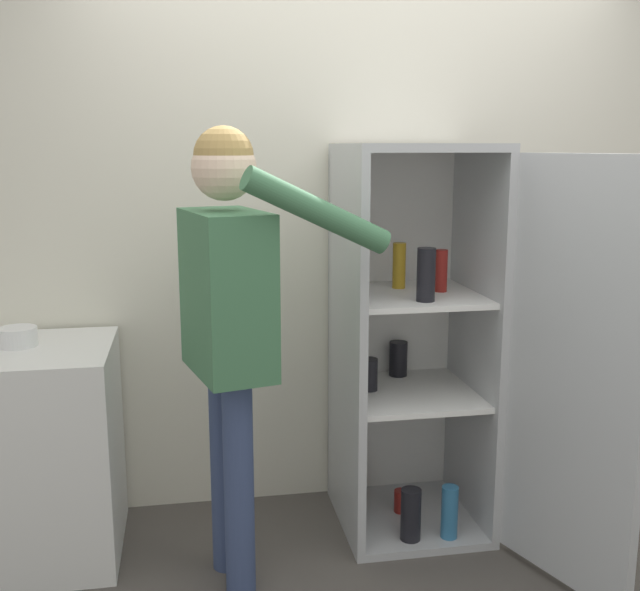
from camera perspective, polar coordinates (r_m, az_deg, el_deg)
The scene contains 5 objects.
wall_back at distance 3.54m, azimuth 2.67°, elevation 4.64°, with size 7.00×0.06×2.55m.
refrigerator at distance 3.26m, azimuth 9.01°, elevation -3.94°, with size 0.87×1.24×1.70m.
person at distance 2.78m, azimuth -6.89°, elevation -0.46°, with size 0.76×0.58×1.76m.
counter at distance 3.36m, azimuth -21.23°, elevation -11.13°, with size 0.70×0.64×0.89m.
bowl at distance 3.26m, azimuth -22.05°, elevation -2.93°, with size 0.15×0.15×0.08m.
Camera 1 is at (-0.78, -2.44, 1.69)m, focal length 42.00 mm.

